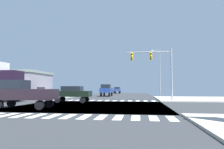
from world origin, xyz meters
TOP-DOWN VIEW (x-y plane):
  - ground at (0.00, 0.00)m, footprint 90.00×90.00m
  - sidewalk_corner_ne at (13.00, 12.00)m, footprint 12.00×12.00m
  - sidewalk_corner_nw at (-13.00, 12.00)m, footprint 12.00×12.00m
  - crosswalk_near at (-0.25, -7.30)m, footprint 13.50×2.00m
  - crosswalk_far at (-0.25, 7.30)m, footprint 13.50×2.00m
  - traffic_signal_mast at (6.40, 7.49)m, footprint 5.89×0.55m
  - street_lamp at (8.16, 19.67)m, footprint 1.78×0.32m
  - bank_building at (-18.75, 14.72)m, footprint 13.92×8.88m
  - pickup_nearside_1 at (-2.00, 20.35)m, footprint 2.00×5.10m
  - sedan_farside_1 at (-2.00, 39.86)m, footprint 1.80×4.30m
  - pickup_crossing_2 at (-5.06, -3.50)m, footprint 5.10×2.00m
  - sedan_leading_2 at (-3.25, 3.50)m, footprint 4.30×1.80m

SIDE VIEW (x-z plane):
  - ground at x=0.00m, z-range -0.05..0.00m
  - crosswalk_near at x=-0.25m, z-range 0.00..0.01m
  - crosswalk_far at x=-0.25m, z-range 0.00..0.01m
  - sidewalk_corner_ne at x=13.00m, z-range 0.00..0.14m
  - sidewalk_corner_nw at x=-13.00m, z-range 0.00..0.14m
  - sedan_farside_1 at x=-2.00m, z-range 0.18..2.06m
  - sedan_leading_2 at x=-3.25m, z-range 0.18..2.06m
  - pickup_nearside_1 at x=-2.00m, z-range 0.12..2.47m
  - pickup_crossing_2 at x=-5.06m, z-range 0.12..2.47m
  - bank_building at x=-18.75m, z-range 0.01..4.61m
  - traffic_signal_mast at x=6.40m, z-range 1.59..8.37m
  - street_lamp at x=8.16m, z-range 0.81..9.77m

